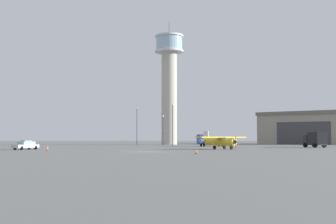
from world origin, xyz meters
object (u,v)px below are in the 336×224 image
light_post_east (173,121)px  traffic_cone_near_left (197,151)px  car_teal (26,143)px  light_post_west (137,123)px  truck_flatbed_blue (207,141)px  airplane_yellow (220,141)px  car_silver (26,145)px  light_post_north (163,127)px  truck_box_black (315,139)px  traffic_cone_near_right (47,148)px  control_tower (169,79)px

light_post_east → traffic_cone_near_left: 50.32m
car_teal → light_post_west: light_post_west is taller
car_teal → light_post_west: size_ratio=0.46×
truck_flatbed_blue → traffic_cone_near_left: (-6.84, -44.67, -1.01)m
light_post_west → airplane_yellow: bearing=-68.7°
car_teal → light_post_east: size_ratio=0.45×
airplane_yellow → car_silver: 32.92m
airplane_yellow → light_post_north: light_post_north is taller
airplane_yellow → truck_flatbed_blue: (0.79, 24.48, -0.17)m
truck_box_black → light_post_north: light_post_north is taller
car_silver → light_post_north: (23.66, 32.94, 3.80)m
truck_box_black → traffic_cone_near_right: truck_box_black is taller
light_post_north → light_post_east: bearing=-34.7°
truck_flatbed_blue → car_teal: size_ratio=1.54×
airplane_yellow → truck_flatbed_blue: bearing=142.1°
car_silver → light_post_north: light_post_north is taller
light_post_west → car_silver: bearing=-111.5°
light_post_east → car_silver: bearing=-129.6°
traffic_cone_near_left → traffic_cone_near_right: size_ratio=0.86×
truck_flatbed_blue → light_post_west: 24.13m
light_post_west → light_post_north: size_ratio=1.36×
light_post_west → traffic_cone_near_left: light_post_west is taller
traffic_cone_near_left → traffic_cone_near_right: 25.88m
control_tower → light_post_east: (0.10, -21.26, -13.31)m
light_post_west → traffic_cone_near_left: 62.39m
car_teal → light_post_east: bearing=-127.3°
traffic_cone_near_left → traffic_cone_near_right: bearing=148.3°
airplane_yellow → traffic_cone_near_right: size_ratio=13.24×
car_silver → truck_flatbed_blue: bearing=161.6°
light_post_north → traffic_cone_near_right: light_post_north is taller
light_post_north → traffic_cone_near_right: 42.57m
light_post_east → truck_box_black: bearing=-31.2°
truck_flatbed_blue → truck_box_black: (20.67, -11.92, 0.40)m
light_post_east → traffic_cone_near_left: light_post_east is taller
control_tower → car_teal: control_tower is taller
control_tower → traffic_cone_near_right: (-20.99, -57.65, -18.94)m
car_teal → light_post_west: bearing=-103.3°
control_tower → light_post_north: (-2.15, -19.70, -14.77)m
light_post_west → light_post_east: 14.52m
light_post_west → light_post_north: 12.00m
control_tower → light_post_north: control_tower is taller
truck_flatbed_blue → traffic_cone_near_left: 45.21m
light_post_east → traffic_cone_near_right: size_ratio=14.07×
car_teal → control_tower: bearing=-96.3°
light_post_west → traffic_cone_near_left: bearing=-80.7°
airplane_yellow → light_post_west: size_ratio=0.95×
airplane_yellow → control_tower: bearing=151.8°
light_post_east → traffic_cone_near_left: (0.91, -49.99, -5.68)m
control_tower → car_silver: bearing=-116.1°
light_post_north → traffic_cone_near_left: 51.83m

